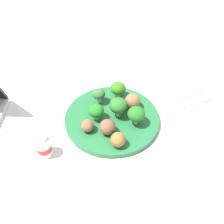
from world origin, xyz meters
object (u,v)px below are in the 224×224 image
object	(u,v)px
knife	(196,102)
broccoli_floret_front_right	(118,105)
fork	(189,95)
broccoli_floret_far_rim	(99,94)
broccoli_floret_front_left	(136,114)
broccoli_floret_mid_left	(118,88)
yogurt_bottle	(44,147)
napkin	(190,100)
broccoli_floret_center	(96,111)
plate	(112,119)
meatball_front_left	(108,127)
meatball_front_right	(132,101)
meatball_mid_left	(118,140)
meatball_mid_right	(87,126)

from	to	relation	value
knife	broccoli_floret_front_right	bearing A→B (deg)	172.82
broccoli_floret_front_right	fork	distance (m)	0.26
broccoli_floret_front_right	fork	xyz separation A→B (m)	(0.25, 0.00, -0.05)
broccoli_floret_far_rim	broccoli_floret_front_left	world-z (taller)	broccoli_floret_front_left
broccoli_floret_front_left	broccoli_floret_mid_left	size ratio (longest dim) A/B	1.01
broccoli_floret_far_rim	broccoli_floret_mid_left	world-z (taller)	broccoli_floret_mid_left
broccoli_floret_far_rim	yogurt_bottle	size ratio (longest dim) A/B	0.71
broccoli_floret_front_right	napkin	world-z (taller)	broccoli_floret_front_right
broccoli_floret_front_left	knife	size ratio (longest dim) A/B	0.39
broccoli_floret_far_rim	broccoli_floret_mid_left	xyz separation A→B (m)	(0.06, -0.00, 0.00)
broccoli_floret_center	napkin	xyz separation A→B (m)	(0.31, -0.02, -0.04)
broccoli_floret_mid_left	broccoli_floret_center	bearing A→B (deg)	-145.39
broccoli_floret_mid_left	broccoli_floret_center	distance (m)	0.11
plate	meatball_front_left	world-z (taller)	meatball_front_left
meatball_front_left	napkin	size ratio (longest dim) A/B	0.26
broccoli_floret_front_right	yogurt_bottle	xyz separation A→B (m)	(-0.23, -0.05, -0.02)
plate	fork	distance (m)	0.27
meatball_front_right	napkin	world-z (taller)	meatball_front_right
broccoli_floret_far_rim	meatball_mid_left	bearing A→B (deg)	-93.11
broccoli_floret_center	plate	bearing A→B (deg)	-13.19
broccoli_floret_center	fork	world-z (taller)	broccoli_floret_center
plate	meatball_mid_left	distance (m)	0.11
broccoli_floret_mid_left	broccoli_floret_center	xyz separation A→B (m)	(-0.09, -0.06, -0.01)
meatball_front_right	meatball_mid_right	bearing A→B (deg)	-165.18
fork	knife	world-z (taller)	same
broccoli_floret_center	meatball_mid_left	bearing A→B (deg)	-79.43
broccoli_floret_mid_left	broccoli_floret_front_left	bearing A→B (deg)	-88.01
broccoli_floret_front_right	knife	world-z (taller)	broccoli_floret_front_right
meatball_front_left	meatball_front_right	distance (m)	0.13
broccoli_floret_front_right	broccoli_floret_mid_left	bearing A→B (deg)	67.32
meatball_mid_left	meatball_front_right	distance (m)	0.15
plate	knife	distance (m)	0.28
plate	broccoli_floret_front_right	size ratio (longest dim) A/B	4.60
meatball_mid_right	meatball_mid_left	world-z (taller)	meatball_mid_left
meatball_front_right	fork	size ratio (longest dim) A/B	0.40
broccoli_floret_center	yogurt_bottle	size ratio (longest dim) A/B	0.72
napkin	knife	xyz separation A→B (m)	(0.01, -0.02, 0.00)
plate	broccoli_floret_front_right	world-z (taller)	broccoli_floret_front_right
knife	plate	bearing A→B (deg)	174.17
broccoli_floret_mid_left	meatball_front_right	bearing A→B (deg)	-68.99
broccoli_floret_front_right	meatball_front_right	bearing A→B (deg)	13.41
broccoli_floret_front_left	broccoli_floret_front_right	world-z (taller)	broccoli_floret_front_right
broccoli_floret_front_right	meatball_mid_left	world-z (taller)	broccoli_floret_front_right
broccoli_floret_far_rim	broccoli_floret_front_right	size ratio (longest dim) A/B	0.80
yogurt_bottle	napkin	bearing A→B (deg)	4.69
broccoli_floret_far_rim	meatball_mid_left	distance (m)	0.18
meatball_mid_left	knife	world-z (taller)	meatball_mid_left
meatball_mid_left	yogurt_bottle	bearing A→B (deg)	164.01
broccoli_floret_mid_left	meatball_mid_left	bearing A→B (deg)	-112.32
broccoli_floret_front_left	meatball_front_left	bearing A→B (deg)	-177.07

